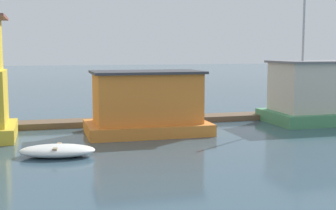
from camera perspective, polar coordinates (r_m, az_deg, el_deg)
ground_plane at (r=23.19m, az=-0.65°, el=-3.15°), size 200.00×200.00×0.00m
dock_walkway at (r=25.69m, az=-2.14°, el=-1.85°), size 33.80×1.51×0.30m
houseboat_orange at (r=22.31m, az=-2.57°, el=0.05°), size 5.78×3.48×3.00m
houseboat_green at (r=27.27m, az=18.15°, el=1.35°), size 6.03×3.92×7.61m
dinghy_white at (r=18.10m, az=-13.34°, el=-5.44°), size 3.06×1.98×0.46m
mooring_post_near_left at (r=28.06m, az=16.20°, el=-0.29°), size 0.27×0.27×1.36m
mooring_post_near_right at (r=24.22m, az=-6.44°, el=-0.81°), size 0.24×0.24×1.64m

